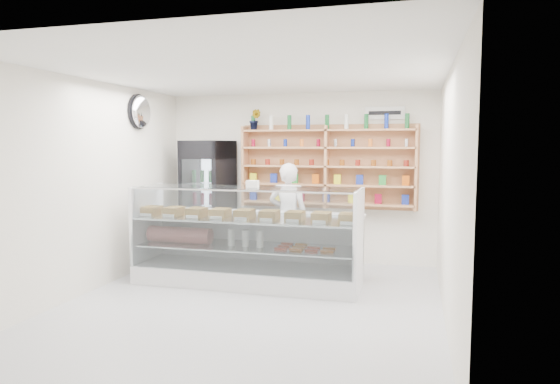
% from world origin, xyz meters
% --- Properties ---
extents(room, '(5.00, 5.00, 5.00)m').
position_xyz_m(room, '(0.00, 0.00, 1.40)').
color(room, '#B8B8BD').
rests_on(room, ground).
extents(display_counter, '(3.14, 0.94, 1.37)m').
position_xyz_m(display_counter, '(-0.35, 0.84, 0.37)').
color(display_counter, white).
rests_on(display_counter, floor).
extents(shop_worker, '(0.61, 0.40, 1.67)m').
position_xyz_m(shop_worker, '(0.00, 1.78, 0.84)').
color(shop_worker, silver).
rests_on(shop_worker, floor).
extents(drinks_cooler, '(0.82, 0.81, 2.02)m').
position_xyz_m(drinks_cooler, '(-1.49, 2.13, 1.01)').
color(drinks_cooler, black).
rests_on(drinks_cooler, floor).
extents(wall_shelving, '(2.84, 0.28, 1.33)m').
position_xyz_m(wall_shelving, '(0.50, 2.34, 1.59)').
color(wall_shelving, tan).
rests_on(wall_shelving, back_wall).
extents(potted_plant, '(0.21, 0.17, 0.34)m').
position_xyz_m(potted_plant, '(-0.72, 2.34, 2.37)').
color(potted_plant, '#1E6626').
rests_on(potted_plant, wall_shelving).
extents(security_mirror, '(0.15, 0.50, 0.50)m').
position_xyz_m(security_mirror, '(-2.17, 1.20, 2.45)').
color(security_mirror, silver).
rests_on(security_mirror, left_wall).
extents(wall_sign, '(0.62, 0.03, 0.20)m').
position_xyz_m(wall_sign, '(1.40, 2.47, 2.45)').
color(wall_sign, white).
rests_on(wall_sign, back_wall).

